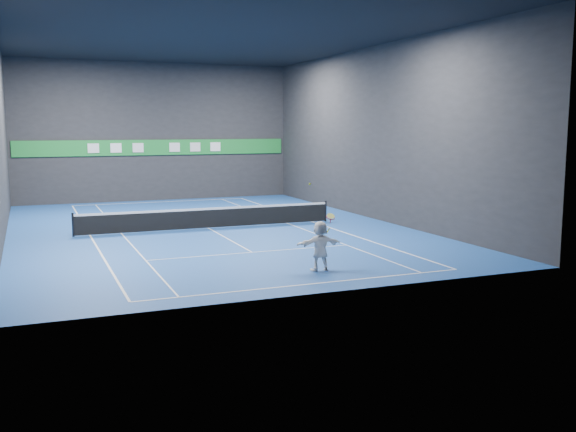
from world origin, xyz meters
name	(u,v)px	position (x,y,z in m)	size (l,w,h in m)	color
ground	(209,228)	(0.00, 0.00, 0.00)	(26.00, 26.00, 0.00)	#1B4899
ceiling	(206,36)	(0.00, 0.00, 9.00)	(26.00, 26.00, 0.00)	black
wall_back	(156,132)	(0.00, 13.00, 4.50)	(18.00, 0.10, 9.00)	#262629
wall_front	(326,139)	(0.00, -13.00, 4.50)	(18.00, 0.10, 9.00)	#262629
wall_right	(374,133)	(9.00, 0.00, 4.50)	(0.10, 26.00, 9.00)	#262629
baseline_near	(310,284)	(0.00, -11.89, 0.00)	(10.98, 0.08, 0.01)	white
baseline_far	(161,202)	(0.00, 11.89, 0.00)	(10.98, 0.08, 0.01)	white
sideline_doubles_left	(90,236)	(-5.49, 0.00, 0.00)	(0.08, 23.78, 0.01)	white
sideline_doubles_right	(313,222)	(5.49, 0.00, 0.00)	(0.08, 23.78, 0.01)	white
sideline_singles_left	(122,234)	(-4.11, 0.00, 0.00)	(0.06, 23.78, 0.01)	white
sideline_singles_right	(288,224)	(4.11, 0.00, 0.00)	(0.06, 23.78, 0.01)	white
service_line_near	(252,252)	(0.00, -6.40, 0.00)	(8.23, 0.06, 0.01)	white
service_line_far	(180,212)	(0.00, 6.40, 0.00)	(8.23, 0.06, 0.01)	white
center_service_line	(209,228)	(0.00, 0.00, 0.00)	(0.06, 12.80, 0.01)	white
player	(320,246)	(1.10, -10.27, 0.85)	(1.58, 0.50, 1.70)	white
tennis_ball	(310,184)	(0.81, -10.04, 2.94)	(0.07, 0.07, 0.07)	#BED423
tennis_net	(209,217)	(0.00, 0.00, 0.54)	(12.50, 0.10, 1.07)	black
sponsor_banner	(156,147)	(0.00, 12.93, 3.50)	(17.64, 0.11, 1.00)	#1D8532
tennis_racket	(330,219)	(1.50, -10.22, 1.74)	(0.43, 0.40, 0.72)	red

